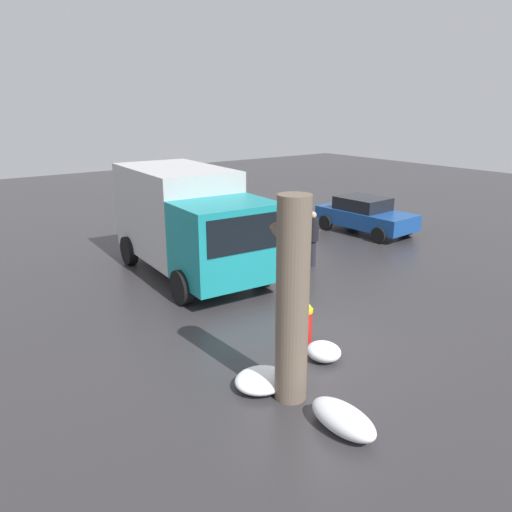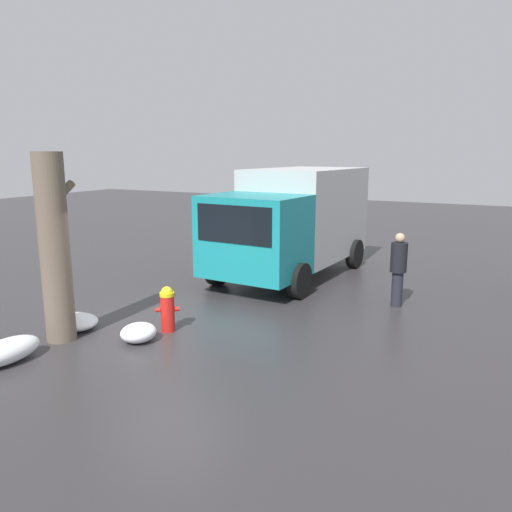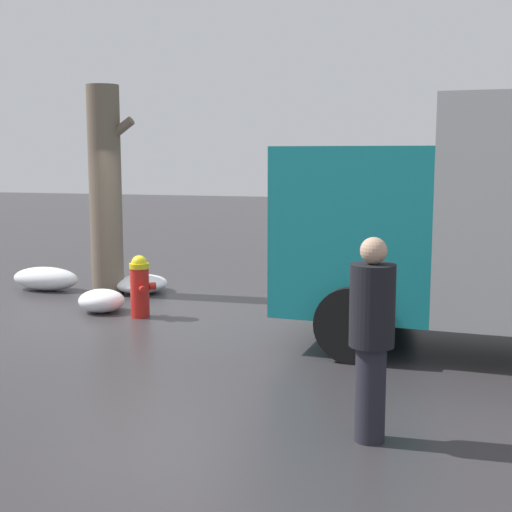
{
  "view_description": "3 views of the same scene",
  "coord_description": "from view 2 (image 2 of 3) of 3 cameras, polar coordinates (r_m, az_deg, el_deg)",
  "views": [
    {
      "loc": [
        -7.09,
        6.59,
        4.94
      ],
      "look_at": [
        2.89,
        -0.84,
        1.1
      ],
      "focal_mm": 35.0,
      "sensor_mm": 36.0,
      "label": 1
    },
    {
      "loc": [
        -7.71,
        -6.02,
        3.56
      ],
      "look_at": [
        2.5,
        -0.72,
        1.17
      ],
      "focal_mm": 35.0,
      "sensor_mm": 36.0,
      "label": 2
    },
    {
      "loc": [
        4.5,
        -9.58,
        2.42
      ],
      "look_at": [
        2.03,
        -0.83,
        1.12
      ],
      "focal_mm": 50.0,
      "sensor_mm": 36.0,
      "label": 3
    }
  ],
  "objects": [
    {
      "name": "snow_pile_by_hydrant",
      "position": [
        9.73,
        -26.58,
        -9.7
      ],
      "size": [
        1.25,
        0.61,
        0.42
      ],
      "color": "white",
      "rests_on": "ground_plane"
    },
    {
      "name": "pedestrian",
      "position": [
        12.08,
        15.96,
        -1.18
      ],
      "size": [
        0.38,
        0.38,
        1.75
      ],
      "rotation": [
        0.0,
        0.0,
        6.09
      ],
      "color": "#23232D",
      "rests_on": "ground_plane"
    },
    {
      "name": "snow_pile_by_tree",
      "position": [
        9.92,
        -13.28,
        -8.51
      ],
      "size": [
        0.72,
        0.66,
        0.35
      ],
      "color": "white",
      "rests_on": "ground_plane"
    },
    {
      "name": "fire_hydrant",
      "position": [
        10.26,
        -10.08,
        -5.9
      ],
      "size": [
        0.41,
        0.44,
        0.93
      ],
      "rotation": [
        0.0,
        0.0,
        0.65
      ],
      "color": "red",
      "rests_on": "ground_plane"
    },
    {
      "name": "delivery_truck",
      "position": [
        14.55,
        4.3,
        4.22
      ],
      "size": [
        6.15,
        3.06,
        3.09
      ],
      "rotation": [
        0.0,
        0.0,
        1.51
      ],
      "color": "teal",
      "rests_on": "ground_plane"
    },
    {
      "name": "tree_trunk",
      "position": [
        10.06,
        -22.02,
        0.84
      ],
      "size": [
        0.85,
        0.56,
        3.58
      ],
      "color": "#6B5B4C",
      "rests_on": "ground_plane"
    },
    {
      "name": "snow_pile_curbside",
      "position": [
        10.97,
        -20.06,
        -7.09
      ],
      "size": [
        0.9,
        1.0,
        0.3
      ],
      "color": "white",
      "rests_on": "ground_plane"
    },
    {
      "name": "ground_plane",
      "position": [
        10.41,
        -9.99,
        -8.42
      ],
      "size": [
        60.0,
        60.0,
        0.0
      ],
      "primitive_type": "plane",
      "color": "#333033"
    }
  ]
}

